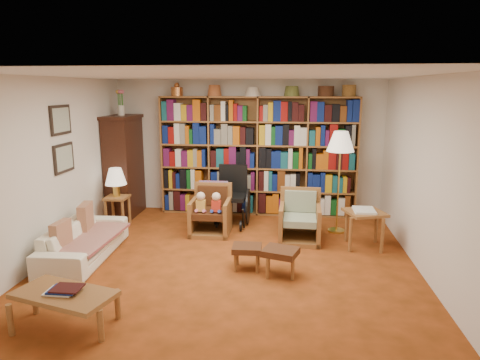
# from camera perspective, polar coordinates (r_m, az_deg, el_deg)

# --- Properties ---
(floor) EXTENTS (5.00, 5.00, 0.00)m
(floor) POSITION_cam_1_polar(r_m,az_deg,el_deg) (6.03, -1.27, -10.72)
(floor) COLOR #9B4117
(floor) RESTS_ON ground
(ceiling) EXTENTS (5.00, 5.00, 0.00)m
(ceiling) POSITION_cam_1_polar(r_m,az_deg,el_deg) (5.56, -1.40, 13.77)
(ceiling) COLOR silver
(ceiling) RESTS_ON wall_back
(wall_back) EXTENTS (5.00, 0.00, 5.00)m
(wall_back) POSITION_cam_1_polar(r_m,az_deg,el_deg) (8.11, 1.05, 4.41)
(wall_back) COLOR silver
(wall_back) RESTS_ON floor
(wall_front) EXTENTS (5.00, 0.00, 5.00)m
(wall_front) POSITION_cam_1_polar(r_m,az_deg,el_deg) (3.28, -7.27, -7.39)
(wall_front) COLOR silver
(wall_front) RESTS_ON floor
(wall_left) EXTENTS (0.00, 5.00, 5.00)m
(wall_left) POSITION_cam_1_polar(r_m,az_deg,el_deg) (6.49, -23.79, 1.41)
(wall_left) COLOR silver
(wall_left) RESTS_ON floor
(wall_right) EXTENTS (0.00, 5.00, 5.00)m
(wall_right) POSITION_cam_1_polar(r_m,az_deg,el_deg) (5.88, 23.60, 0.40)
(wall_right) COLOR silver
(wall_right) RESTS_ON floor
(bookshelf) EXTENTS (3.60, 0.30, 2.42)m
(bookshelf) POSITION_cam_1_polar(r_m,az_deg,el_deg) (7.94, 2.38, 3.65)
(bookshelf) COLOR #995B2F
(bookshelf) RESTS_ON floor
(curio_cabinet) EXTENTS (0.50, 0.95, 2.40)m
(curio_cabinet) POSITION_cam_1_polar(r_m,az_deg,el_deg) (8.20, -15.19, 1.98)
(curio_cabinet) COLOR #36180E
(curio_cabinet) RESTS_ON floor
(framed_pictures) EXTENTS (0.03, 0.52, 0.97)m
(framed_pictures) POSITION_cam_1_polar(r_m,az_deg,el_deg) (6.68, -22.62, 5.05)
(framed_pictures) COLOR black
(framed_pictures) RESTS_ON wall_left
(sofa) EXTENTS (1.77, 0.76, 0.51)m
(sofa) POSITION_cam_1_polar(r_m,az_deg,el_deg) (6.42, -20.06, -7.61)
(sofa) COLOR white
(sofa) RESTS_ON floor
(sofa_throw) EXTENTS (0.75, 1.36, 0.04)m
(sofa_throw) POSITION_cam_1_polar(r_m,az_deg,el_deg) (6.38, -19.69, -7.26)
(sofa_throw) COLOR #C8B392
(sofa_throw) RESTS_ON sofa
(cushion_left) EXTENTS (0.20, 0.43, 0.41)m
(cushion_left) POSITION_cam_1_polar(r_m,az_deg,el_deg) (6.71, -19.87, -4.98)
(cushion_left) COLOR maroon
(cushion_left) RESTS_ON sofa
(cushion_right) EXTENTS (0.13, 0.36, 0.36)m
(cushion_right) POSITION_cam_1_polar(r_m,az_deg,el_deg) (6.12, -22.74, -6.84)
(cushion_right) COLOR maroon
(cushion_right) RESTS_ON sofa
(side_table_lamp) EXTENTS (0.38, 0.38, 0.52)m
(side_table_lamp) POSITION_cam_1_polar(r_m,az_deg,el_deg) (7.68, -16.04, -3.13)
(side_table_lamp) COLOR #995B2F
(side_table_lamp) RESTS_ON floor
(table_lamp) EXTENTS (0.36, 0.36, 0.49)m
(table_lamp) POSITION_cam_1_polar(r_m,az_deg,el_deg) (7.57, -16.25, 0.34)
(table_lamp) COLOR gold
(table_lamp) RESTS_ON side_table_lamp
(armchair_leather) EXTENTS (0.64, 0.69, 0.81)m
(armchair_leather) POSITION_cam_1_polar(r_m,az_deg,el_deg) (7.09, -3.84, -4.32)
(armchair_leather) COLOR #995B2F
(armchair_leather) RESTS_ON floor
(armchair_sage) EXTENTS (0.66, 0.68, 0.80)m
(armchair_sage) POSITION_cam_1_polar(r_m,az_deg,el_deg) (6.81, 7.95, -5.40)
(armchair_sage) COLOR #995B2F
(armchair_sage) RESTS_ON floor
(wheelchair) EXTENTS (0.59, 0.82, 1.03)m
(wheelchair) POSITION_cam_1_polar(r_m,az_deg,el_deg) (7.49, -1.06, -2.35)
(wheelchair) COLOR black
(wheelchair) RESTS_ON floor
(floor_lamp) EXTENTS (0.44, 0.44, 1.67)m
(floor_lamp) POSITION_cam_1_polar(r_m,az_deg,el_deg) (7.04, 13.25, 4.48)
(floor_lamp) COLOR gold
(floor_lamp) RESTS_ON floor
(side_table_papers) EXTENTS (0.66, 0.66, 0.59)m
(side_table_papers) POSITION_cam_1_polar(r_m,az_deg,el_deg) (6.63, 16.28, -4.74)
(side_table_papers) COLOR #995B2F
(side_table_papers) RESTS_ON floor
(footstool_a) EXTENTS (0.39, 0.33, 0.32)m
(footstool_a) POSITION_cam_1_polar(r_m,az_deg,el_deg) (5.69, 0.94, -9.30)
(footstool_a) COLOR #4A2413
(footstool_a) RESTS_ON floor
(footstool_b) EXTENTS (0.51, 0.46, 0.36)m
(footstool_b) POSITION_cam_1_polar(r_m,az_deg,el_deg) (5.51, 5.42, -9.76)
(footstool_b) COLOR #4A2413
(footstool_b) RESTS_ON floor
(coffee_table) EXTENTS (1.10, 0.75, 0.43)m
(coffee_table) POSITION_cam_1_polar(r_m,az_deg,el_deg) (4.71, -22.38, -14.17)
(coffee_table) COLOR #995B2F
(coffee_table) RESTS_ON floor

